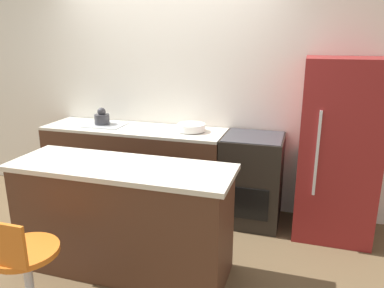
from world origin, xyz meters
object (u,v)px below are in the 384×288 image
(refrigerator, at_px, (338,150))
(mixing_bowl, at_px, (191,127))
(stool_chair, at_px, (24,270))
(oven_range, at_px, (252,179))
(kettle, at_px, (102,118))

(refrigerator, height_order, mixing_bowl, refrigerator)
(stool_chair, distance_m, mixing_bowl, 2.11)
(oven_range, relative_size, refrigerator, 0.54)
(oven_range, height_order, stool_chair, oven_range)
(oven_range, xyz_separation_m, mixing_bowl, (-0.67, 0.03, 0.50))
(refrigerator, distance_m, kettle, 2.55)
(stool_chair, distance_m, kettle, 2.10)
(kettle, height_order, mixing_bowl, kettle)
(mixing_bowl, bearing_deg, kettle, -180.00)
(oven_range, bearing_deg, refrigerator, -1.20)
(refrigerator, distance_m, stool_chair, 2.84)
(kettle, bearing_deg, mixing_bowl, 0.00)
(stool_chair, height_order, mixing_bowl, mixing_bowl)
(stool_chair, relative_size, mixing_bowl, 2.77)
(oven_range, distance_m, mixing_bowl, 0.84)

